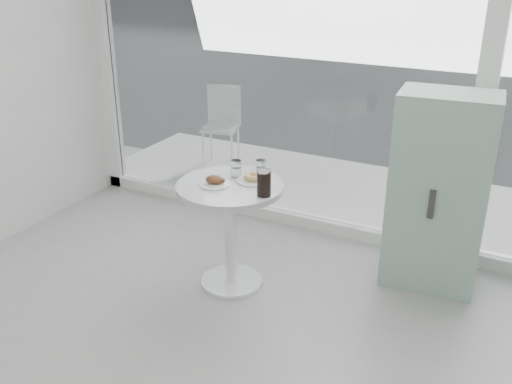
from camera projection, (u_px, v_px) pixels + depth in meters
The scene contains 12 objects.
storefront at pixel (373, 25), 4.08m from camera, with size 5.00×0.14×3.00m.
main_table at pixel (230, 214), 3.88m from camera, with size 0.72×0.72×0.77m.
patio_deck at pixel (375, 198), 5.43m from camera, with size 5.60×1.60×0.05m, color beige.
street at pixel (505, 36), 15.40m from camera, with size 40.00×24.00×0.00m, color #3A3A3A.
mint_cabinet at pixel (438, 192), 3.88m from camera, with size 0.67×0.48×1.38m.
patio_chair at pixel (222, 121), 6.05m from camera, with size 0.45×0.45×0.84m.
car_white at pixel (358, 7), 16.09m from camera, with size 1.59×3.96×1.35m, color silver.
plate_fritter at pixel (215, 182), 3.77m from camera, with size 0.21×0.21×0.07m.
plate_donut at pixel (253, 178), 3.84m from camera, with size 0.22×0.22×0.05m.
water_tumbler_a at pixel (236, 170), 3.90m from camera, with size 0.07×0.07×0.12m.
water_tumbler_b at pixel (261, 169), 3.93m from camera, with size 0.07×0.07×0.11m.
cola_glass at pixel (264, 183), 3.59m from camera, with size 0.09×0.09×0.17m.
Camera 1 is at (1.26, -1.14, 2.23)m, focal length 40.00 mm.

